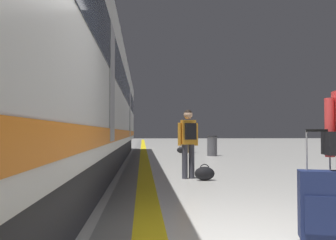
{
  "coord_description": "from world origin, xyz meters",
  "views": [
    {
      "loc": [
        -0.86,
        -3.07,
        1.06
      ],
      "look_at": [
        -0.26,
        5.53,
        1.35
      ],
      "focal_mm": 39.0,
      "sensor_mm": 36.0,
      "label": 1
    }
  ],
  "objects_px": {
    "waste_bin": "(212,146)",
    "duffel_bag_near": "(205,173)",
    "passenger_near": "(188,138)",
    "rolling_suitcase_foreground": "(320,204)",
    "passenger_mid": "(187,134)",
    "duffel_bag_mid": "(181,150)",
    "high_speed_train": "(73,82)"
  },
  "relations": [
    {
      "from": "duffel_bag_mid",
      "to": "passenger_mid",
      "type": "bearing_deg",
      "value": 14.73
    },
    {
      "from": "high_speed_train",
      "to": "passenger_near",
      "type": "distance_m",
      "value": 4.14
    },
    {
      "from": "duffel_bag_near",
      "to": "waste_bin",
      "type": "xyz_separation_m",
      "value": [
        1.74,
        8.14,
        0.3
      ]
    },
    {
      "from": "passenger_near",
      "to": "waste_bin",
      "type": "xyz_separation_m",
      "value": [
        2.06,
        7.82,
        -0.48
      ]
    },
    {
      "from": "duffel_bag_near",
      "to": "duffel_bag_mid",
      "type": "height_order",
      "value": "same"
    },
    {
      "from": "high_speed_train",
      "to": "passenger_mid",
      "type": "height_order",
      "value": "high_speed_train"
    },
    {
      "from": "high_speed_train",
      "to": "waste_bin",
      "type": "height_order",
      "value": "high_speed_train"
    },
    {
      "from": "high_speed_train",
      "to": "waste_bin",
      "type": "relative_size",
      "value": 30.02
    },
    {
      "from": "high_speed_train",
      "to": "duffel_bag_near",
      "type": "xyz_separation_m",
      "value": [
        3.36,
        -2.65,
        -2.35
      ]
    },
    {
      "from": "passenger_mid",
      "to": "duffel_bag_mid",
      "type": "distance_m",
      "value": 0.86
    },
    {
      "from": "passenger_mid",
      "to": "waste_bin",
      "type": "distance_m",
      "value": 2.76
    },
    {
      "from": "rolling_suitcase_foreground",
      "to": "waste_bin",
      "type": "relative_size",
      "value": 1.19
    },
    {
      "from": "waste_bin",
      "to": "passenger_near",
      "type": "bearing_deg",
      "value": -104.73
    },
    {
      "from": "rolling_suitcase_foreground",
      "to": "duffel_bag_near",
      "type": "relative_size",
      "value": 2.47
    },
    {
      "from": "rolling_suitcase_foreground",
      "to": "passenger_near",
      "type": "bearing_deg",
      "value": 97.13
    },
    {
      "from": "duffel_bag_near",
      "to": "waste_bin",
      "type": "height_order",
      "value": "waste_bin"
    },
    {
      "from": "duffel_bag_mid",
      "to": "waste_bin",
      "type": "height_order",
      "value": "waste_bin"
    },
    {
      "from": "passenger_near",
      "to": "passenger_mid",
      "type": "xyz_separation_m",
      "value": [
        1.25,
        10.42,
        0.02
      ]
    },
    {
      "from": "duffel_bag_near",
      "to": "duffel_bag_mid",
      "type": "bearing_deg",
      "value": 86.68
    },
    {
      "from": "passenger_mid",
      "to": "waste_bin",
      "type": "relative_size",
      "value": 1.76
    },
    {
      "from": "high_speed_train",
      "to": "passenger_mid",
      "type": "relative_size",
      "value": 17.06
    },
    {
      "from": "duffel_bag_mid",
      "to": "high_speed_train",
      "type": "bearing_deg",
      "value": -116.42
    },
    {
      "from": "high_speed_train",
      "to": "duffel_bag_near",
      "type": "height_order",
      "value": "high_speed_train"
    },
    {
      "from": "rolling_suitcase_foreground",
      "to": "passenger_near",
      "type": "xyz_separation_m",
      "value": [
        -0.62,
        4.94,
        0.56
      ]
    },
    {
      "from": "passenger_near",
      "to": "rolling_suitcase_foreground",
      "type": "bearing_deg",
      "value": -82.87
    },
    {
      "from": "high_speed_train",
      "to": "waste_bin",
      "type": "bearing_deg",
      "value": 47.13
    },
    {
      "from": "rolling_suitcase_foreground",
      "to": "passenger_near",
      "type": "relative_size",
      "value": 0.69
    },
    {
      "from": "passenger_mid",
      "to": "duffel_bag_mid",
      "type": "xyz_separation_m",
      "value": [
        -0.32,
        -0.08,
        -0.8
      ]
    },
    {
      "from": "duffel_bag_near",
      "to": "duffel_bag_mid",
      "type": "relative_size",
      "value": 1.0
    },
    {
      "from": "passenger_near",
      "to": "waste_bin",
      "type": "height_order",
      "value": "passenger_near"
    },
    {
      "from": "rolling_suitcase_foreground",
      "to": "duffel_bag_near",
      "type": "xyz_separation_m",
      "value": [
        -0.3,
        4.62,
        -0.22
      ]
    },
    {
      "from": "waste_bin",
      "to": "duffel_bag_near",
      "type": "bearing_deg",
      "value": -102.07
    }
  ]
}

